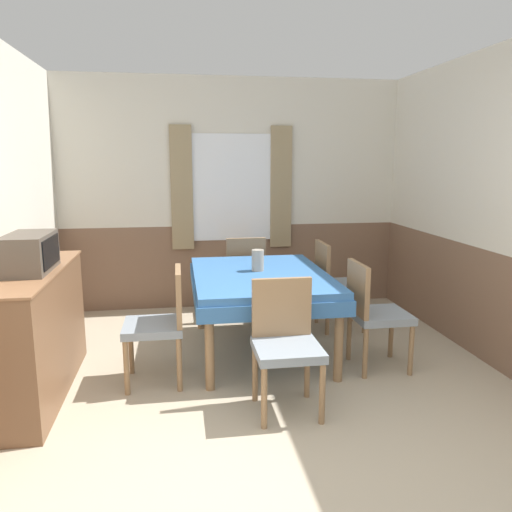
{
  "coord_description": "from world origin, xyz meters",
  "views": [
    {
      "loc": [
        -0.62,
        -2.06,
        1.69
      ],
      "look_at": [
        0.04,
        2.14,
        0.87
      ],
      "focal_mm": 35.0,
      "sensor_mm": 36.0,
      "label": 1
    }
  ],
  "objects_px": {
    "vase": "(258,260)",
    "chair_left_near": "(162,320)",
    "chair_head_window": "(244,272)",
    "tv": "(30,253)",
    "sideboard": "(33,332)",
    "chair_head_near": "(285,340)",
    "dining_table": "(260,284)",
    "chair_right_near": "(373,310)",
    "chair_right_far": "(335,281)"
  },
  "relations": [
    {
      "from": "vase",
      "to": "chair_left_near",
      "type": "bearing_deg",
      "value": -144.77
    },
    {
      "from": "chair_left_near",
      "to": "chair_head_window",
      "type": "distance_m",
      "value": 1.77
    },
    {
      "from": "tv",
      "to": "sideboard",
      "type": "bearing_deg",
      "value": 129.75
    },
    {
      "from": "chair_left_near",
      "to": "sideboard",
      "type": "xyz_separation_m",
      "value": [
        -0.91,
        -0.06,
        -0.02
      ]
    },
    {
      "from": "chair_left_near",
      "to": "chair_head_near",
      "type": "distance_m",
      "value": 1.01
    },
    {
      "from": "dining_table",
      "to": "vase",
      "type": "xyz_separation_m",
      "value": [
        -0.01,
        0.09,
        0.2
      ]
    },
    {
      "from": "chair_left_near",
      "to": "vase",
      "type": "distance_m",
      "value": 1.07
    },
    {
      "from": "chair_right_near",
      "to": "chair_right_far",
      "type": "bearing_deg",
      "value": -180.0
    },
    {
      "from": "dining_table",
      "to": "sideboard",
      "type": "height_order",
      "value": "sideboard"
    },
    {
      "from": "dining_table",
      "to": "chair_head_near",
      "type": "height_order",
      "value": "chair_head_near"
    },
    {
      "from": "chair_left_near",
      "to": "chair_head_window",
      "type": "relative_size",
      "value": 1.0
    },
    {
      "from": "sideboard",
      "to": "vase",
      "type": "bearing_deg",
      "value": 20.43
    },
    {
      "from": "chair_head_near",
      "to": "chair_right_far",
      "type": "bearing_deg",
      "value": -118.46
    },
    {
      "from": "chair_right_near",
      "to": "vase",
      "type": "xyz_separation_m",
      "value": [
        -0.85,
        0.59,
        0.32
      ]
    },
    {
      "from": "vase",
      "to": "sideboard",
      "type": "bearing_deg",
      "value": -159.57
    },
    {
      "from": "chair_right_near",
      "to": "tv",
      "type": "distance_m",
      "value": 2.62
    },
    {
      "from": "chair_right_far",
      "to": "chair_right_near",
      "type": "bearing_deg",
      "value": 0.0
    },
    {
      "from": "sideboard",
      "to": "vase",
      "type": "distance_m",
      "value": 1.9
    },
    {
      "from": "dining_table",
      "to": "vase",
      "type": "bearing_deg",
      "value": 95.62
    },
    {
      "from": "chair_right_near",
      "to": "sideboard",
      "type": "xyz_separation_m",
      "value": [
        -2.6,
        -0.06,
        -0.02
      ]
    },
    {
      "from": "dining_table",
      "to": "sideboard",
      "type": "distance_m",
      "value": 1.85
    },
    {
      "from": "chair_head_near",
      "to": "chair_head_window",
      "type": "distance_m",
      "value": 2.11
    },
    {
      "from": "chair_right_far",
      "to": "sideboard",
      "type": "distance_m",
      "value": 2.81
    },
    {
      "from": "dining_table",
      "to": "chair_right_near",
      "type": "xyz_separation_m",
      "value": [
        0.84,
        -0.5,
        -0.13
      ]
    },
    {
      "from": "chair_head_window",
      "to": "vase",
      "type": "xyz_separation_m",
      "value": [
        -0.01,
        -0.97,
        0.32
      ]
    },
    {
      "from": "sideboard",
      "to": "tv",
      "type": "relative_size",
      "value": 2.85
    },
    {
      "from": "dining_table",
      "to": "chair_head_window",
      "type": "height_order",
      "value": "chair_head_window"
    },
    {
      "from": "chair_head_window",
      "to": "sideboard",
      "type": "xyz_separation_m",
      "value": [
        -1.76,
        -1.62,
        -0.02
      ]
    },
    {
      "from": "chair_right_near",
      "to": "tv",
      "type": "relative_size",
      "value": 1.67
    },
    {
      "from": "chair_head_window",
      "to": "sideboard",
      "type": "height_order",
      "value": "sideboard"
    },
    {
      "from": "sideboard",
      "to": "chair_head_near",
      "type": "bearing_deg",
      "value": -15.52
    },
    {
      "from": "chair_left_near",
      "to": "tv",
      "type": "bearing_deg",
      "value": 97.26
    },
    {
      "from": "chair_right_far",
      "to": "chair_head_near",
      "type": "height_order",
      "value": "same"
    },
    {
      "from": "tv",
      "to": "vase",
      "type": "distance_m",
      "value": 1.86
    },
    {
      "from": "chair_head_window",
      "to": "chair_right_near",
      "type": "bearing_deg",
      "value": -61.54
    },
    {
      "from": "chair_right_near",
      "to": "tv",
      "type": "xyz_separation_m",
      "value": [
        -2.56,
        -0.11,
        0.57
      ]
    },
    {
      "from": "sideboard",
      "to": "tv",
      "type": "bearing_deg",
      "value": -50.25
    },
    {
      "from": "chair_left_near",
      "to": "sideboard",
      "type": "height_order",
      "value": "sideboard"
    },
    {
      "from": "chair_head_near",
      "to": "chair_head_window",
      "type": "height_order",
      "value": "same"
    },
    {
      "from": "chair_head_near",
      "to": "tv",
      "type": "distance_m",
      "value": 1.86
    },
    {
      "from": "chair_left_near",
      "to": "tv",
      "type": "relative_size",
      "value": 1.67
    },
    {
      "from": "chair_head_near",
      "to": "chair_left_near",
      "type": "bearing_deg",
      "value": -33.09
    },
    {
      "from": "dining_table",
      "to": "chair_head_window",
      "type": "bearing_deg",
      "value": 90.0
    },
    {
      "from": "chair_right_near",
      "to": "dining_table",
      "type": "bearing_deg",
      "value": -120.82
    },
    {
      "from": "chair_right_far",
      "to": "tv",
      "type": "relative_size",
      "value": 1.67
    },
    {
      "from": "tv",
      "to": "vase",
      "type": "xyz_separation_m",
      "value": [
        1.71,
        0.7,
        -0.24
      ]
    },
    {
      "from": "chair_right_far",
      "to": "sideboard",
      "type": "xyz_separation_m",
      "value": [
        -2.6,
        -1.07,
        -0.02
      ]
    },
    {
      "from": "chair_left_near",
      "to": "tv",
      "type": "height_order",
      "value": "tv"
    },
    {
      "from": "chair_head_window",
      "to": "tv",
      "type": "distance_m",
      "value": 2.46
    },
    {
      "from": "vase",
      "to": "chair_head_near",
      "type": "bearing_deg",
      "value": -89.57
    }
  ]
}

